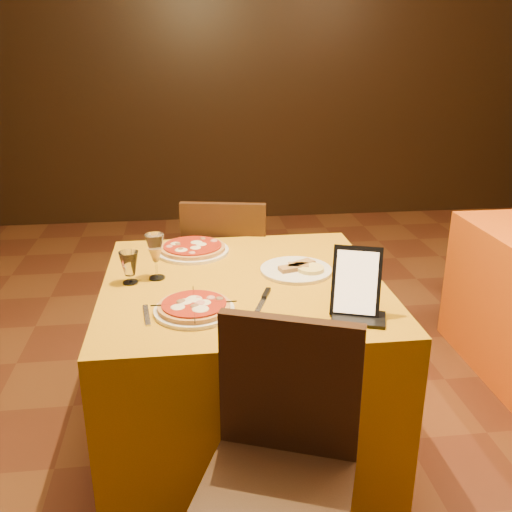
{
  "coord_description": "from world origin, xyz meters",
  "views": [
    {
      "loc": [
        -0.54,
        -1.97,
        1.63
      ],
      "look_at": [
        -0.28,
        0.09,
        0.86
      ],
      "focal_mm": 40.0,
      "sensor_mm": 36.0,
      "label": 1
    }
  ],
  "objects": [
    {
      "name": "floor",
      "position": [
        0.0,
        0.0,
        -0.01
      ],
      "size": [
        6.0,
        7.0,
        0.01
      ],
      "primitive_type": "cube",
      "color": "#5E2D19",
      "rests_on": "ground"
    },
    {
      "name": "chair_side_far",
      "position": [
        1.49,
        1.23,
        0.46
      ],
      "size": [
        0.56,
        0.56,
        0.91
      ],
      "primitive_type": null,
      "rotation": [
        0.0,
        0.0,
        3.44
      ],
      "color": "black",
      "rests_on": "floor"
    },
    {
      "name": "wall_back",
      "position": [
        0.0,
        3.5,
        1.4
      ],
      "size": [
        6.0,
        0.01,
        2.8
      ],
      "primitive_type": "cube",
      "color": "black",
      "rests_on": "floor"
    },
    {
      "name": "water_glass",
      "position": [
        -0.77,
        0.14,
        0.81
      ],
      "size": [
        0.08,
        0.08,
        0.13
      ],
      "primitive_type": null,
      "rotation": [
        0.0,
        0.0,
        -0.07
      ],
      "color": "silver",
      "rests_on": "main_table"
    },
    {
      "name": "wine_glass",
      "position": [
        -0.67,
        0.17,
        0.84
      ],
      "size": [
        0.09,
        0.09,
        0.19
      ],
      "primitive_type": null,
      "rotation": [
        0.0,
        0.0,
        0.14
      ],
      "color": "#FFD690",
      "rests_on": "main_table"
    },
    {
      "name": "knife",
      "position": [
        -0.29,
        -0.12,
        0.75
      ],
      "size": [
        0.1,
        0.23,
        0.01
      ],
      "primitive_type": "cube",
      "rotation": [
        0.0,
        0.0,
        1.22
      ],
      "color": "#B8B7BE",
      "rests_on": "main_table"
    },
    {
      "name": "pizza_far",
      "position": [
        -0.52,
        0.46,
        0.77
      ],
      "size": [
        0.33,
        0.33,
        0.03
      ],
      "rotation": [
        0.0,
        0.0,
        -0.27
      ],
      "color": "white",
      "rests_on": "main_table"
    },
    {
      "name": "tablet",
      "position": [
        0.02,
        -0.23,
        0.87
      ],
      "size": [
        0.19,
        0.15,
        0.23
      ],
      "primitive_type": "cube",
      "rotation": [
        -0.35,
        0.0,
        -0.33
      ],
      "color": "black",
      "rests_on": "main_table"
    },
    {
      "name": "chair_main_far",
      "position": [
        -0.33,
        0.89,
        0.46
      ],
      "size": [
        0.42,
        0.42,
        0.91
      ],
      "primitive_type": null,
      "rotation": [
        0.0,
        0.0,
        2.95
      ],
      "color": "black",
      "rests_on": "floor"
    },
    {
      "name": "pizza_near",
      "position": [
        -0.53,
        -0.15,
        0.77
      ],
      "size": [
        0.28,
        0.28,
        0.03
      ],
      "rotation": [
        0.0,
        0.0,
        0.31
      ],
      "color": "white",
      "rests_on": "main_table"
    },
    {
      "name": "fork_near",
      "position": [
        -0.69,
        -0.16,
        0.75
      ],
      "size": [
        0.04,
        0.16,
        0.01
      ],
      "primitive_type": "cube",
      "rotation": [
        0.0,
        0.0,
        1.69
      ],
      "color": "silver",
      "rests_on": "main_table"
    },
    {
      "name": "cutlet_dish",
      "position": [
        -0.1,
        0.18,
        0.76
      ],
      "size": [
        0.3,
        0.3,
        0.03
      ],
      "rotation": [
        0.0,
        0.0,
        0.01
      ],
      "color": "white",
      "rests_on": "main_table"
    },
    {
      "name": "fork_far",
      "position": [
        -0.39,
        0.42,
        0.75
      ],
      "size": [
        0.06,
        0.14,
        0.01
      ],
      "primitive_type": "cube",
      "rotation": [
        0.0,
        0.0,
        1.23
      ],
      "color": "silver",
      "rests_on": "main_table"
    },
    {
      "name": "chair_main_near",
      "position": [
        -0.33,
        -0.73,
        0.46
      ],
      "size": [
        0.62,
        0.62,
        0.91
      ],
      "primitive_type": null,
      "rotation": [
        0.0,
        0.0,
        -0.37
      ],
      "color": "black",
      "rests_on": "floor"
    },
    {
      "name": "main_table",
      "position": [
        -0.33,
        0.11,
        0.38
      ],
      "size": [
        1.1,
        1.1,
        0.75
      ],
      "primitive_type": "cube",
      "color": "#BF820C",
      "rests_on": "floor"
    }
  ]
}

